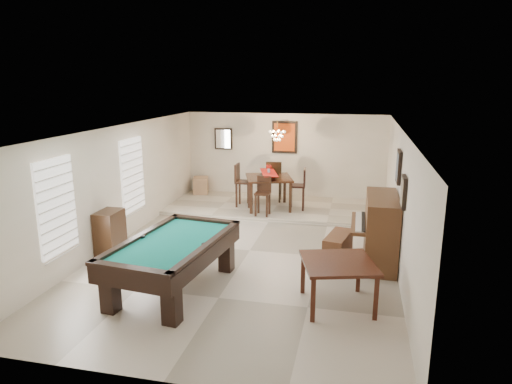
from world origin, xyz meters
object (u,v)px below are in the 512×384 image
at_px(chandelier, 277,132).
at_px(dining_table, 269,190).
at_px(upright_piano, 372,230).
at_px(dining_chair_east, 297,189).
at_px(dining_chair_north, 274,181).
at_px(apothecary_chest, 110,233).
at_px(corner_bench, 201,185).
at_px(flower_vase, 269,169).
at_px(dining_chair_south, 263,196).
at_px(pool_table, 174,265).
at_px(piano_bench, 338,247).
at_px(square_table, 337,284).
at_px(dining_chair_west, 244,185).

bearing_deg(chandelier, dining_table, -127.50).
distance_m(upright_piano, dining_chair_east, 3.65).
height_order(dining_table, dining_chair_north, dining_chair_north).
distance_m(apothecary_chest, corner_bench, 5.05).
bearing_deg(dining_table, chandelier, 52.50).
relative_size(dining_table, flower_vase, 5.35).
relative_size(upright_piano, corner_bench, 3.00).
xyz_separation_m(flower_vase, chandelier, (0.18, 0.23, 0.98)).
height_order(dining_chair_south, chandelier, chandelier).
xyz_separation_m(pool_table, chandelier, (0.86, 5.29, 1.76)).
relative_size(dining_table, dining_chair_south, 1.18).
bearing_deg(upright_piano, dining_chair_south, 139.36).
relative_size(piano_bench, dining_chair_north, 0.83).
height_order(apothecary_chest, dining_chair_north, dining_chair_north).
relative_size(piano_bench, corner_bench, 1.79).
relative_size(square_table, dining_chair_west, 0.93).
bearing_deg(dining_chair_east, dining_table, -91.75).
relative_size(pool_table, piano_bench, 2.67).
xyz_separation_m(square_table, dining_chair_south, (-2.14, 4.31, 0.25)).
height_order(flower_vase, dining_chair_south, flower_vase).
xyz_separation_m(flower_vase, corner_bench, (-2.39, 1.19, -0.86)).
distance_m(flower_vase, chandelier, 1.02).
bearing_deg(upright_piano, dining_table, 131.39).
height_order(dining_table, chandelier, chandelier).
distance_m(piano_bench, apothecary_chest, 4.70).
bearing_deg(apothecary_chest, pool_table, -32.19).
bearing_deg(upright_piano, dining_chair_north, 125.08).
bearing_deg(dining_chair_south, apothecary_chest, -127.60).
distance_m(upright_piano, dining_table, 4.08).
xyz_separation_m(square_table, flower_vase, (-2.13, 5.04, 0.84)).
xyz_separation_m(square_table, corner_bench, (-4.52, 6.23, -0.01)).
xyz_separation_m(apothecary_chest, dining_chair_west, (1.89, 3.88, 0.24)).
bearing_deg(dining_chair_north, square_table, 104.28).
xyz_separation_m(pool_table, dining_table, (0.68, 5.06, 0.18)).
distance_m(dining_chair_east, corner_bench, 3.39).
distance_m(apothecary_chest, dining_table, 4.65).
relative_size(pool_table, upright_piano, 1.60).
relative_size(piano_bench, dining_chair_east, 0.87).
distance_m(apothecary_chest, dining_chair_south, 4.05).
bearing_deg(dining_chair_north, dining_table, 83.51).
bearing_deg(piano_bench, upright_piano, 2.97).
relative_size(dining_chair_north, chandelier, 1.98).
relative_size(dining_chair_north, dining_chair_east, 1.05).
xyz_separation_m(flower_vase, dining_chair_east, (0.78, 0.05, -0.54)).
xyz_separation_m(dining_chair_south, dining_chair_north, (0.03, 1.50, 0.09)).
bearing_deg(corner_bench, apothecary_chest, -92.22).
distance_m(piano_bench, dining_table, 3.72).
bearing_deg(corner_bench, pool_table, -74.66).
xyz_separation_m(apothecary_chest, dining_chair_north, (2.60, 4.62, 0.24)).
relative_size(piano_bench, chandelier, 1.64).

